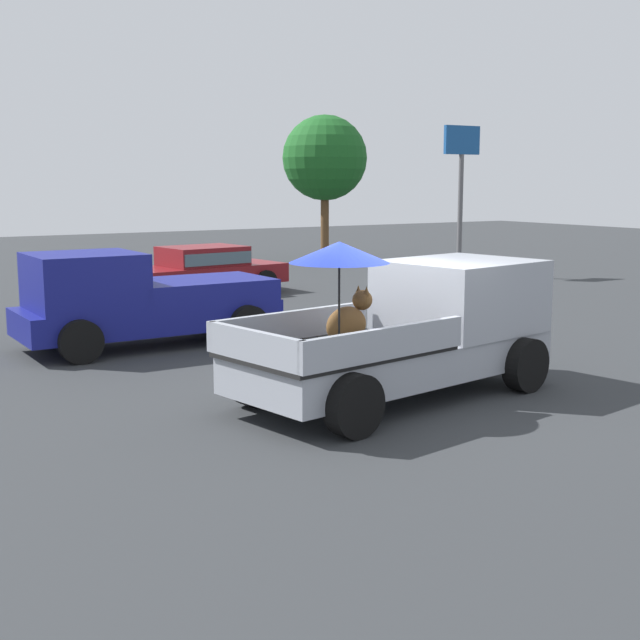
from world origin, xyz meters
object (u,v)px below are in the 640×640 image
Objects in this scene: pickup_truck_main at (416,328)px; motel_sign at (461,170)px; parked_sedan_near at (205,268)px; pickup_truck_far at (138,300)px.

motel_sign is (10.88, 11.66, 2.42)m from pickup_truck_main.
pickup_truck_main is 16.13m from motel_sign.
pickup_truck_main is 1.18× the size of parked_sedan_near.
parked_sedan_near is (1.91, 11.70, -0.24)m from pickup_truck_main.
motel_sign reaches higher than pickup_truck_main.
pickup_truck_far is (-2.18, 5.60, -0.10)m from pickup_truck_main.
parked_sedan_near is at bearing -124.31° from pickup_truck_far.
pickup_truck_far is 1.07× the size of parked_sedan_near.
pickup_truck_far reaches higher than parked_sedan_near.
pickup_truck_far is 7.34m from parked_sedan_near.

